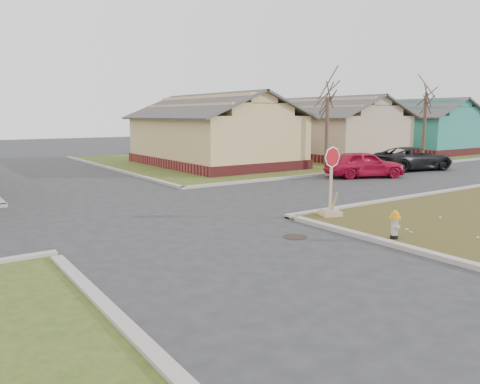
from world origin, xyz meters
TOP-DOWN VIEW (x-y plane):
  - ground at (0.00, 0.00)m, footprint 120.00×120.00m
  - verge_far_right at (22.00, 18.00)m, footprint 37.00×19.00m
  - curbs at (0.00, 5.00)m, footprint 80.00×40.00m
  - manhole at (2.20, -0.50)m, footprint 0.64×0.64m
  - side_house_yellow at (10.00, 16.50)m, footprint 7.60×11.60m
  - side_house_tan at (20.00, 16.50)m, footprint 7.60×11.60m
  - side_house_teal at (30.00, 16.50)m, footprint 7.60×11.60m
  - tree_mid_right at (14.00, 10.20)m, footprint 0.22×0.22m
  - tree_far_right at (24.00, 10.50)m, footprint 0.22×0.22m
  - fire_hydrant at (4.11, -2.22)m, footprint 0.28×0.28m
  - stop_sign at (4.79, 0.77)m, footprint 0.63×0.62m
  - red_sedan at (13.35, 6.74)m, footprint 4.42×3.21m
  - dark_pickup at (18.39, 7.37)m, footprint 5.30×3.21m

SIDE VIEW (x-z plane):
  - ground at x=0.00m, z-range 0.00..0.00m
  - curbs at x=0.00m, z-range -0.06..0.06m
  - manhole at x=2.20m, z-range 0.00..0.01m
  - verge_far_right at x=22.00m, z-range 0.00..0.05m
  - fire_hydrant at x=4.11m, z-range 0.09..0.84m
  - stop_sign at x=4.79m, z-range -0.58..1.64m
  - dark_pickup at x=18.39m, z-range 0.00..1.38m
  - red_sedan at x=13.35m, z-range 0.00..1.40m
  - tree_mid_right at x=14.00m, z-range 0.05..4.25m
  - side_house_yellow at x=10.00m, z-range -0.16..4.54m
  - side_house_tan at x=20.00m, z-range -0.16..4.54m
  - side_house_teal at x=30.00m, z-range -0.16..4.54m
  - tree_far_right at x=24.00m, z-range 0.05..4.81m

